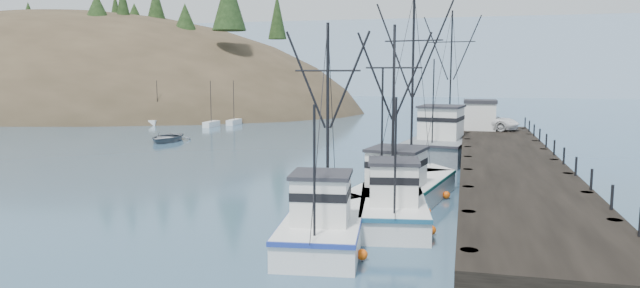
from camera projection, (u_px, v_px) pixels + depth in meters
The scene contains 13 objects.
ground at pixel (191, 246), 24.27m from camera, with size 400.00×400.00×0.00m, color #2E4D67.
pier at pixel (510, 163), 36.01m from camera, with size 6.00×44.00×2.00m.
headland at pixel (39, 130), 118.79m from camera, with size 134.80×78.00×51.00m.
distant_ridge at pixel (462, 95), 185.24m from camera, with size 360.00×40.00×26.00m, color #9EB2C6.
distant_ridge_far at pixel (324, 92), 211.92m from camera, with size 180.00×25.00×18.00m, color silver.
moored_sailboats at pixel (188, 120), 83.90m from camera, with size 21.80×15.80×6.35m.
trawler_near at pixel (392, 205), 28.33m from camera, with size 4.36×9.78×10.06m.
trawler_mid at pixel (325, 223), 24.91m from camera, with size 4.23×9.80×9.86m.
trawler_far at pixel (405, 187), 32.73m from camera, with size 5.72×12.07×12.16m.
work_vessel at pixel (445, 143), 49.98m from camera, with size 6.69×15.76×13.10m.
pier_shed at pixel (480, 115), 53.46m from camera, with size 3.00×3.20×2.80m.
pickup_truck at pixel (487, 121), 53.38m from camera, with size 2.70×5.86×1.63m, color white.
motorboat at pixel (166, 142), 60.87m from camera, with size 4.13×5.79×1.20m, color slate.
Camera 1 is at (11.15, -21.44, 7.39)m, focal length 32.00 mm.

